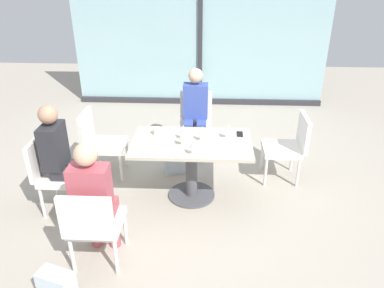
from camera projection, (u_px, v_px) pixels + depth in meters
name	position (u px, v px, depth m)	size (l,w,h in m)	color
ground_plane	(192.00, 195.00, 4.59)	(12.00, 12.00, 0.00)	#A89E8E
window_wall_backdrop	(200.00, 40.00, 6.89)	(4.67, 0.10, 2.70)	#93B7BC
dining_table_main	(192.00, 156.00, 4.34)	(1.36, 0.80, 0.73)	#BCB29E
chair_front_left	(93.00, 223.00, 3.34)	(0.46, 0.50, 0.87)	silver
chair_near_window	(196.00, 120.00, 5.42)	(0.46, 0.51, 0.87)	silver
chair_side_end	(54.00, 170.00, 4.15)	(0.50, 0.46, 0.87)	silver
chair_far_right	(290.00, 144.00, 4.72)	(0.50, 0.46, 0.87)	silver
chair_far_left	(99.00, 140.00, 4.83)	(0.50, 0.46, 0.87)	silver
person_front_left	(94.00, 197.00, 3.35)	(0.34, 0.39, 1.26)	#B24C56
person_near_window	(195.00, 109.00, 5.23)	(0.34, 0.39, 1.26)	#384C9E
person_side_end	(61.00, 154.00, 4.05)	(0.39, 0.34, 1.26)	#28282D
wine_glass_0	(202.00, 131.00, 4.21)	(0.07, 0.07, 0.18)	silver
wine_glass_1	(182.00, 135.00, 4.10)	(0.07, 0.07, 0.18)	silver
wine_glass_2	(183.00, 129.00, 4.24)	(0.07, 0.07, 0.18)	silver
wine_glass_3	(193.00, 144.00, 3.91)	(0.07, 0.07, 0.18)	silver
wine_glass_4	(228.00, 128.00, 4.27)	(0.07, 0.07, 0.18)	silver
coffee_cup	(157.00, 131.00, 4.40)	(0.08, 0.08, 0.09)	white
cell_phone_on_table	(240.00, 134.00, 4.43)	(0.07, 0.14, 0.01)	black
handbag_0	(57.00, 286.00, 3.16)	(0.30, 0.16, 0.28)	silver
handbag_1	(176.00, 163.00, 5.02)	(0.30, 0.16, 0.28)	silver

